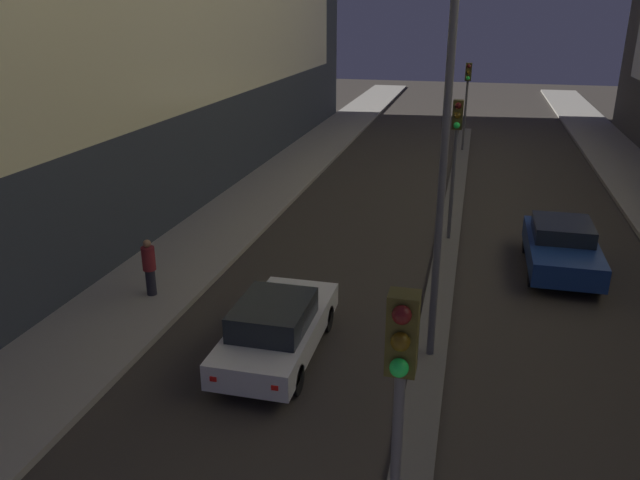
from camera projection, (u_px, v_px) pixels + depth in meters
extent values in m
cube|color=#56544F|center=(451.00, 219.00, 22.86)|extent=(0.73, 36.94, 0.14)
cube|color=#3D3814|center=(403.00, 333.00, 6.37)|extent=(0.32, 0.28, 0.90)
sphere|color=#4C0F0F|center=(402.00, 315.00, 6.10)|extent=(0.20, 0.20, 0.20)
sphere|color=#4C380A|center=(400.00, 342.00, 6.21)|extent=(0.20, 0.20, 0.20)
sphere|color=#1EEA4C|center=(399.00, 368.00, 6.31)|extent=(0.20, 0.20, 0.20)
cylinder|color=#4C4C51|center=(452.00, 185.00, 20.16)|extent=(0.12, 0.12, 3.64)
cube|color=#3D3814|center=(458.00, 115.00, 19.37)|extent=(0.32, 0.28, 0.90)
sphere|color=#4C0F0F|center=(458.00, 106.00, 19.10)|extent=(0.20, 0.20, 0.20)
sphere|color=#4C380A|center=(457.00, 116.00, 19.20)|extent=(0.20, 0.20, 0.20)
sphere|color=#1EEA4C|center=(457.00, 125.00, 19.31)|extent=(0.20, 0.20, 0.20)
cylinder|color=#4C4C51|center=(465.00, 116.00, 33.04)|extent=(0.12, 0.12, 3.64)
cube|color=#3D3814|center=(468.00, 72.00, 32.24)|extent=(0.32, 0.28, 0.90)
sphere|color=#4C0F0F|center=(469.00, 66.00, 31.97)|extent=(0.20, 0.20, 0.20)
sphere|color=#4C380A|center=(468.00, 72.00, 32.08)|extent=(0.20, 0.20, 0.20)
sphere|color=#1EEA4C|center=(468.00, 78.00, 32.18)|extent=(0.20, 0.20, 0.20)
cylinder|color=#4C4C51|center=(444.00, 161.00, 12.33)|extent=(0.16, 0.16, 8.74)
cube|color=silver|center=(278.00, 331.00, 13.87)|extent=(1.78, 4.37, 0.57)
cube|color=black|center=(273.00, 314.00, 13.38)|extent=(1.51, 1.97, 0.56)
cube|color=red|center=(213.00, 379.00, 12.02)|extent=(0.14, 0.04, 0.10)
cube|color=red|center=(275.00, 388.00, 11.74)|extent=(0.14, 0.04, 0.10)
cylinder|color=black|center=(265.00, 311.00, 15.38)|extent=(0.22, 0.64, 0.64)
cylinder|color=black|center=(326.00, 318.00, 15.03)|extent=(0.22, 0.64, 0.64)
cylinder|color=black|center=(223.00, 369.00, 12.92)|extent=(0.22, 0.64, 0.64)
cylinder|color=black|center=(295.00, 379.00, 12.56)|extent=(0.22, 0.64, 0.64)
cube|color=navy|center=(561.00, 251.00, 18.29)|extent=(1.93, 4.27, 0.66)
cube|color=black|center=(563.00, 229.00, 18.39)|extent=(1.64, 1.92, 0.46)
cube|color=red|center=(532.00, 225.00, 20.38)|extent=(0.14, 0.04, 0.10)
cube|color=red|center=(576.00, 228.00, 20.07)|extent=(0.14, 0.04, 0.10)
cylinder|color=black|center=(527.00, 243.00, 19.81)|extent=(0.22, 0.64, 0.64)
cylinder|color=black|center=(584.00, 248.00, 19.42)|extent=(0.22, 0.64, 0.64)
cylinder|color=black|center=(533.00, 276.00, 17.40)|extent=(0.22, 0.64, 0.64)
cylinder|color=black|center=(598.00, 282.00, 17.01)|extent=(0.22, 0.64, 0.64)
cylinder|color=black|center=(151.00, 282.00, 16.53)|extent=(0.26, 0.26, 0.71)
cylinder|color=maroon|center=(149.00, 259.00, 16.30)|extent=(0.35, 0.35, 0.64)
sphere|color=#9E704C|center=(147.00, 244.00, 16.15)|extent=(0.21, 0.21, 0.21)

